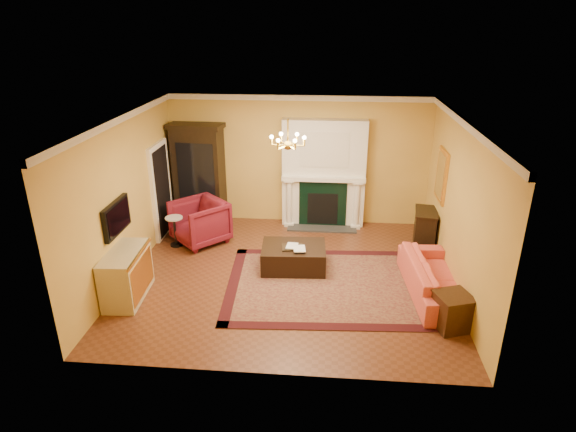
# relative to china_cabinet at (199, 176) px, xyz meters

# --- Properties ---
(floor) EXTENTS (6.00, 5.50, 0.02)m
(floor) POSITION_rel_china_cabinet_xyz_m (2.30, -2.49, -1.14)
(floor) COLOR brown
(floor) RESTS_ON ground
(ceiling) EXTENTS (6.00, 5.50, 0.02)m
(ceiling) POSITION_rel_china_cabinet_xyz_m (2.30, -2.49, 1.88)
(ceiling) COLOR white
(ceiling) RESTS_ON wall_back
(wall_back) EXTENTS (6.00, 0.02, 3.00)m
(wall_back) POSITION_rel_china_cabinet_xyz_m (2.30, 0.27, 0.37)
(wall_back) COLOR #DDB34F
(wall_back) RESTS_ON floor
(wall_front) EXTENTS (6.00, 0.02, 3.00)m
(wall_front) POSITION_rel_china_cabinet_xyz_m (2.30, -5.25, 0.37)
(wall_front) COLOR #DDB34F
(wall_front) RESTS_ON floor
(wall_left) EXTENTS (0.02, 5.50, 3.00)m
(wall_left) POSITION_rel_china_cabinet_xyz_m (-0.71, -2.49, 0.37)
(wall_left) COLOR #DDB34F
(wall_left) RESTS_ON floor
(wall_right) EXTENTS (0.02, 5.50, 3.00)m
(wall_right) POSITION_rel_china_cabinet_xyz_m (5.31, -2.49, 0.37)
(wall_right) COLOR #DDB34F
(wall_right) RESTS_ON floor
(fireplace) EXTENTS (1.90, 0.70, 2.50)m
(fireplace) POSITION_rel_china_cabinet_xyz_m (2.90, 0.08, 0.06)
(fireplace) COLOR white
(fireplace) RESTS_ON wall_back
(crown_molding) EXTENTS (6.00, 5.50, 0.12)m
(crown_molding) POSITION_rel_china_cabinet_xyz_m (2.30, -1.53, 1.81)
(crown_molding) COLOR silver
(crown_molding) RESTS_ON ceiling
(doorway) EXTENTS (0.08, 1.05, 2.10)m
(doorway) POSITION_rel_china_cabinet_xyz_m (-0.65, -0.79, -0.09)
(doorway) COLOR white
(doorway) RESTS_ON wall_left
(tv_panel) EXTENTS (0.09, 0.95, 0.58)m
(tv_panel) POSITION_rel_china_cabinet_xyz_m (-0.64, -3.09, 0.22)
(tv_panel) COLOR black
(tv_panel) RESTS_ON wall_left
(gilt_mirror) EXTENTS (0.06, 0.76, 1.05)m
(gilt_mirror) POSITION_rel_china_cabinet_xyz_m (5.27, -1.09, 0.52)
(gilt_mirror) COLOR gold
(gilt_mirror) RESTS_ON wall_right
(chandelier) EXTENTS (0.63, 0.55, 0.53)m
(chandelier) POSITION_rel_china_cabinet_xyz_m (2.30, -2.49, 1.47)
(chandelier) COLOR gold
(chandelier) RESTS_ON ceiling
(oriental_rug) EXTENTS (3.90, 3.02, 0.01)m
(oriental_rug) POSITION_rel_china_cabinet_xyz_m (3.09, -2.77, -1.13)
(oriental_rug) COLOR #420E16
(oriental_rug) RESTS_ON floor
(china_cabinet) EXTENTS (1.18, 0.64, 2.27)m
(china_cabinet) POSITION_rel_china_cabinet_xyz_m (0.00, 0.00, 0.00)
(china_cabinet) COLOR black
(china_cabinet) RESTS_ON floor
(wingback_armchair) EXTENTS (1.39, 1.39, 1.05)m
(wingback_armchair) POSITION_rel_china_cabinet_xyz_m (0.26, -1.16, -0.61)
(wingback_armchair) COLOR maroon
(wingback_armchair) RESTS_ON floor
(pedestal_table) EXTENTS (0.37, 0.37, 0.66)m
(pedestal_table) POSITION_rel_china_cabinet_xyz_m (-0.22, -1.38, -0.75)
(pedestal_table) COLOR black
(pedestal_table) RESTS_ON floor
(commode) EXTENTS (0.62, 1.21, 0.88)m
(commode) POSITION_rel_china_cabinet_xyz_m (-0.43, -3.48, -0.69)
(commode) COLOR #C4B590
(commode) RESTS_ON floor
(coral_sofa) EXTENTS (0.80, 2.23, 0.86)m
(coral_sofa) POSITION_rel_china_cabinet_xyz_m (4.94, -2.90, -0.71)
(coral_sofa) COLOR #E95249
(coral_sofa) RESTS_ON floor
(end_table) EXTENTS (0.62, 0.62, 0.57)m
(end_table) POSITION_rel_china_cabinet_xyz_m (5.02, -3.92, -0.85)
(end_table) COLOR #331D0E
(end_table) RESTS_ON floor
(console_table) EXTENTS (0.52, 0.78, 0.81)m
(console_table) POSITION_rel_china_cabinet_xyz_m (5.08, -1.01, -0.73)
(console_table) COLOR black
(console_table) RESTS_ON floor
(leather_ottoman) EXTENTS (1.27, 0.96, 0.46)m
(leather_ottoman) POSITION_rel_china_cabinet_xyz_m (2.39, -2.17, -0.89)
(leather_ottoman) COLOR black
(leather_ottoman) RESTS_ON oriental_rug
(ottoman_tray) EXTENTS (0.45, 0.37, 0.03)m
(ottoman_tray) POSITION_rel_china_cabinet_xyz_m (2.37, -2.24, -0.65)
(ottoman_tray) COLOR black
(ottoman_tray) RESTS_ON leather_ottoman
(book_a) EXTENTS (0.21, 0.05, 0.29)m
(book_a) POSITION_rel_china_cabinet_xyz_m (2.25, -2.24, -0.49)
(book_a) COLOR gray
(book_a) RESTS_ON ottoman_tray
(book_b) EXTENTS (0.22, 0.05, 0.30)m
(book_b) POSITION_rel_china_cabinet_xyz_m (2.40, -2.36, -0.48)
(book_b) COLOR gray
(book_b) RESTS_ON ottoman_tray
(topiary_left) EXTENTS (0.18, 0.18, 0.47)m
(topiary_left) POSITION_rel_china_cabinet_xyz_m (2.37, 0.04, 0.36)
(topiary_left) COLOR tan
(topiary_left) RESTS_ON fireplace
(topiary_right) EXTENTS (0.15, 0.15, 0.41)m
(topiary_right) POSITION_rel_china_cabinet_xyz_m (3.46, 0.04, 0.32)
(topiary_right) COLOR tan
(topiary_right) RESTS_ON fireplace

